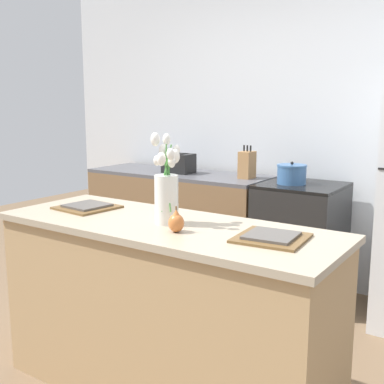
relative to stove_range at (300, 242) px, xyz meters
name	(u,v)px	position (x,y,z in m)	size (l,w,h in m)	color
back_wall	(311,125)	(-0.10, 0.40, 0.89)	(5.20, 0.08, 2.70)	silver
kitchen_island	(165,310)	(-0.10, -1.60, 0.01)	(1.80, 0.66, 0.93)	tan
back_counter	(179,222)	(-1.16, 0.00, 0.00)	(1.68, 0.60, 0.92)	brown
stove_range	(300,242)	(0.00, 0.00, 0.00)	(0.60, 0.61, 0.92)	black
flower_vase	(167,189)	(-0.08, -1.60, 0.64)	(0.16, 0.18, 0.45)	silver
pear_figurine	(176,222)	(0.05, -1.71, 0.52)	(0.07, 0.07, 0.12)	#C66B33
plate_setting_left	(87,207)	(-0.67, -1.57, 0.48)	(0.32, 0.32, 0.02)	brown
plate_setting_right	(271,237)	(0.47, -1.57, 0.48)	(0.32, 0.32, 0.02)	brown
toaster	(179,163)	(-1.14, -0.03, 0.54)	(0.28, 0.18, 0.17)	black
cooking_pot	(292,174)	(-0.07, -0.04, 0.53)	(0.22, 0.22, 0.17)	#386093
knife_block	(247,165)	(-0.49, 0.02, 0.57)	(0.10, 0.14, 0.27)	#A37547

